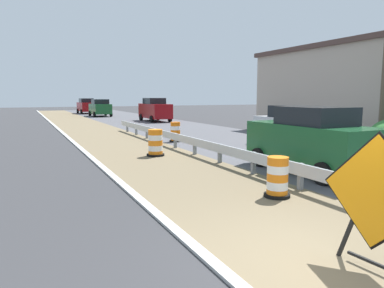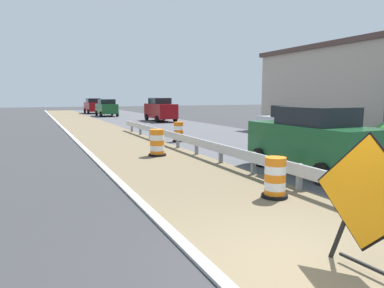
{
  "view_description": "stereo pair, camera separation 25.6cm",
  "coord_description": "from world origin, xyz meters",
  "px_view_note": "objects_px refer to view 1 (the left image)",
  "views": [
    {
      "loc": [
        -3.68,
        -3.58,
        2.43
      ],
      "look_at": [
        1.22,
        6.63,
        0.89
      ],
      "focal_mm": 33.29,
      "sensor_mm": 36.0,
      "label": 1
    },
    {
      "loc": [
        -3.45,
        -3.69,
        2.43
      ],
      "look_at": [
        1.22,
        6.63,
        0.89
      ],
      "focal_mm": 33.29,
      "sensor_mm": 36.0,
      "label": 2
    }
  ],
  "objects_px": {
    "car_lead_near_lane": "(100,108)",
    "traffic_barrel_close": "(155,144)",
    "warning_sign_diamond": "(375,197)",
    "traffic_barrel_mid": "(175,133)",
    "car_trailing_far_lane": "(311,140)",
    "car_lead_far_lane": "(86,106)",
    "car_trailing_near_lane": "(155,110)",
    "car_mid_far_lane": "(297,127)",
    "traffic_barrel_nearest": "(277,179)"
  },
  "relations": [
    {
      "from": "car_lead_near_lane",
      "to": "car_lead_far_lane",
      "type": "xyz_separation_m",
      "value": [
        -0.36,
        7.74,
        0.03
      ]
    },
    {
      "from": "traffic_barrel_mid",
      "to": "car_lead_near_lane",
      "type": "height_order",
      "value": "car_lead_near_lane"
    },
    {
      "from": "car_lead_near_lane",
      "to": "car_mid_far_lane",
      "type": "height_order",
      "value": "car_lead_near_lane"
    },
    {
      "from": "car_mid_far_lane",
      "to": "warning_sign_diamond",
      "type": "bearing_deg",
      "value": -37.73
    },
    {
      "from": "warning_sign_diamond",
      "to": "traffic_barrel_nearest",
      "type": "distance_m",
      "value": 3.73
    },
    {
      "from": "car_trailing_near_lane",
      "to": "car_trailing_far_lane",
      "type": "bearing_deg",
      "value": -8.42
    },
    {
      "from": "traffic_barrel_close",
      "to": "car_mid_far_lane",
      "type": "distance_m",
      "value": 6.84
    },
    {
      "from": "traffic_barrel_close",
      "to": "car_mid_far_lane",
      "type": "xyz_separation_m",
      "value": [
        6.79,
        -0.65,
        0.5
      ]
    },
    {
      "from": "warning_sign_diamond",
      "to": "car_lead_far_lane",
      "type": "distance_m",
      "value": 47.84
    },
    {
      "from": "traffic_barrel_close",
      "to": "car_trailing_near_lane",
      "type": "relative_size",
      "value": 0.23
    },
    {
      "from": "car_trailing_near_lane",
      "to": "car_trailing_far_lane",
      "type": "distance_m",
      "value": 24.21
    },
    {
      "from": "traffic_barrel_close",
      "to": "traffic_barrel_nearest",
      "type": "bearing_deg",
      "value": -84.84
    },
    {
      "from": "car_lead_far_lane",
      "to": "car_trailing_far_lane",
      "type": "xyz_separation_m",
      "value": [
        0.08,
        -42.38,
        0.0
      ]
    },
    {
      "from": "warning_sign_diamond",
      "to": "car_mid_far_lane",
      "type": "distance_m",
      "value": 12.2
    },
    {
      "from": "warning_sign_diamond",
      "to": "traffic_barrel_mid",
      "type": "distance_m",
      "value": 14.54
    },
    {
      "from": "car_lead_near_lane",
      "to": "car_lead_far_lane",
      "type": "relative_size",
      "value": 0.94
    },
    {
      "from": "car_lead_far_lane",
      "to": "warning_sign_diamond",
      "type": "bearing_deg",
      "value": 173.87
    },
    {
      "from": "car_trailing_far_lane",
      "to": "traffic_barrel_nearest",
      "type": "bearing_deg",
      "value": 123.31
    },
    {
      "from": "traffic_barrel_nearest",
      "to": "car_lead_far_lane",
      "type": "height_order",
      "value": "car_lead_far_lane"
    },
    {
      "from": "traffic_barrel_mid",
      "to": "car_trailing_near_lane",
      "type": "bearing_deg",
      "value": 74.21
    },
    {
      "from": "warning_sign_diamond",
      "to": "car_mid_far_lane",
      "type": "bearing_deg",
      "value": -131.62
    },
    {
      "from": "warning_sign_diamond",
      "to": "car_lead_near_lane",
      "type": "height_order",
      "value": "car_lead_near_lane"
    },
    {
      "from": "traffic_barrel_mid",
      "to": "car_lead_far_lane",
      "type": "distance_m",
      "value": 33.49
    },
    {
      "from": "warning_sign_diamond",
      "to": "traffic_barrel_close",
      "type": "bearing_deg",
      "value": -97.62
    },
    {
      "from": "car_lead_far_lane",
      "to": "car_trailing_far_lane",
      "type": "bearing_deg",
      "value": 178.65
    },
    {
      "from": "car_trailing_near_lane",
      "to": "car_mid_far_lane",
      "type": "xyz_separation_m",
      "value": [
        0.03,
        -19.55,
        -0.13
      ]
    },
    {
      "from": "car_trailing_near_lane",
      "to": "car_mid_far_lane",
      "type": "relative_size",
      "value": 1.02
    },
    {
      "from": "traffic_barrel_nearest",
      "to": "car_mid_far_lane",
      "type": "distance_m",
      "value": 8.8
    },
    {
      "from": "traffic_barrel_mid",
      "to": "car_trailing_far_lane",
      "type": "distance_m",
      "value": 8.97
    },
    {
      "from": "car_lead_near_lane",
      "to": "traffic_barrel_close",
      "type": "bearing_deg",
      "value": 171.83
    },
    {
      "from": "car_trailing_near_lane",
      "to": "traffic_barrel_mid",
      "type": "bearing_deg",
      "value": -16.25
    },
    {
      "from": "warning_sign_diamond",
      "to": "car_trailing_far_lane",
      "type": "xyz_separation_m",
      "value": [
        3.98,
        5.3,
        -0.01
      ]
    },
    {
      "from": "car_lead_far_lane",
      "to": "traffic_barrel_mid",
      "type": "bearing_deg",
      "value": 177.13
    },
    {
      "from": "traffic_barrel_close",
      "to": "car_trailing_far_lane",
      "type": "relative_size",
      "value": 0.24
    },
    {
      "from": "traffic_barrel_nearest",
      "to": "traffic_barrel_mid",
      "type": "xyz_separation_m",
      "value": [
        1.88,
        10.72,
        0.03
      ]
    },
    {
      "from": "car_trailing_near_lane",
      "to": "car_mid_far_lane",
      "type": "distance_m",
      "value": 19.55
    },
    {
      "from": "warning_sign_diamond",
      "to": "traffic_barrel_close",
      "type": "distance_m",
      "value": 10.4
    },
    {
      "from": "traffic_barrel_nearest",
      "to": "car_lead_near_lane",
      "type": "height_order",
      "value": "car_lead_near_lane"
    },
    {
      "from": "car_lead_far_lane",
      "to": "car_mid_far_lane",
      "type": "height_order",
      "value": "car_lead_far_lane"
    },
    {
      "from": "car_lead_near_lane",
      "to": "car_lead_far_lane",
      "type": "height_order",
      "value": "car_lead_far_lane"
    },
    {
      "from": "traffic_barrel_close",
      "to": "car_lead_far_lane",
      "type": "distance_m",
      "value": 37.46
    },
    {
      "from": "traffic_barrel_mid",
      "to": "car_lead_near_lane",
      "type": "distance_m",
      "value": 25.77
    },
    {
      "from": "traffic_barrel_nearest",
      "to": "traffic_barrel_mid",
      "type": "bearing_deg",
      "value": 80.04
    },
    {
      "from": "warning_sign_diamond",
      "to": "car_lead_far_lane",
      "type": "bearing_deg",
      "value": -99.19
    },
    {
      "from": "traffic_barrel_nearest",
      "to": "traffic_barrel_mid",
      "type": "relative_size",
      "value": 0.94
    },
    {
      "from": "car_lead_far_lane",
      "to": "traffic_barrel_nearest",
      "type": "bearing_deg",
      "value": 175.03
    },
    {
      "from": "traffic_barrel_mid",
      "to": "car_lead_near_lane",
      "type": "xyz_separation_m",
      "value": [
        1.19,
        25.73,
        0.54
      ]
    },
    {
      "from": "traffic_barrel_mid",
      "to": "car_trailing_far_lane",
      "type": "xyz_separation_m",
      "value": [
        0.91,
        -8.9,
        0.57
      ]
    },
    {
      "from": "traffic_barrel_nearest",
      "to": "car_trailing_near_lane",
      "type": "xyz_separation_m",
      "value": [
        6.15,
        25.79,
        0.67
      ]
    },
    {
      "from": "warning_sign_diamond",
      "to": "car_lead_far_lane",
      "type": "relative_size",
      "value": 0.45
    }
  ]
}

